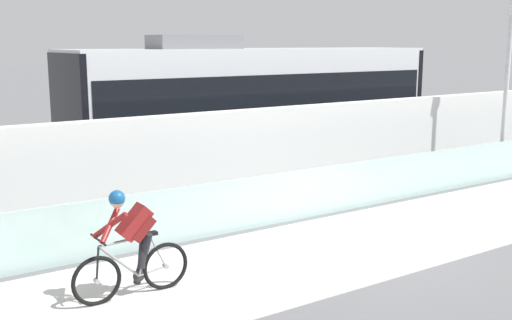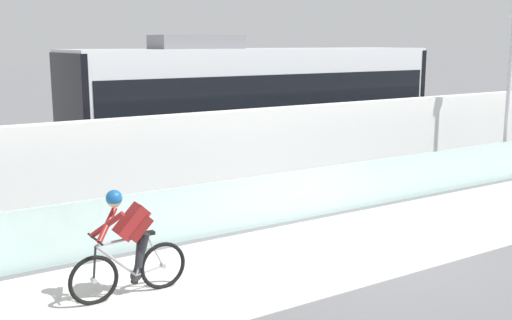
{
  "view_description": "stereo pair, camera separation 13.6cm",
  "coord_description": "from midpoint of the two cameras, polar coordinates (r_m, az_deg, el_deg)",
  "views": [
    {
      "loc": [
        -7.67,
        -7.95,
        3.62
      ],
      "look_at": [
        -0.8,
        2.35,
        1.25
      ],
      "focal_mm": 43.2,
      "sensor_mm": 36.0,
      "label": 1
    },
    {
      "loc": [
        -7.55,
        -8.03,
        3.62
      ],
      "look_at": [
        -0.8,
        2.35,
        1.25
      ],
      "focal_mm": 43.2,
      "sensor_mm": 36.0,
      "label": 2
    }
  ],
  "objects": [
    {
      "name": "ground_plane",
      "position": [
        11.61,
        9.51,
        -7.48
      ],
      "size": [
        200.0,
        200.0,
        0.0
      ],
      "primitive_type": "plane",
      "color": "slate"
    },
    {
      "name": "bike_path_deck",
      "position": [
        11.61,
        9.51,
        -7.45
      ],
      "size": [
        32.0,
        3.2,
        0.01
      ],
      "primitive_type": "cube",
      "color": "silver",
      "rests_on": "ground"
    },
    {
      "name": "glass_parapet",
      "position": [
        12.82,
        3.93,
        -3.21
      ],
      "size": [
        32.0,
        0.05,
        1.03
      ],
      "primitive_type": "cube",
      "color": "silver",
      "rests_on": "ground"
    },
    {
      "name": "concrete_barrier_wall",
      "position": [
        14.14,
        -0.49,
        0.43
      ],
      "size": [
        32.0,
        0.36,
        2.13
      ],
      "primitive_type": "cube",
      "color": "white",
      "rests_on": "ground"
    },
    {
      "name": "tram_rail_near",
      "position": [
        16.44,
        -5.23,
        -1.91
      ],
      "size": [
        32.0,
        0.08,
        0.01
      ],
      "primitive_type": "cube",
      "color": "#595654",
      "rests_on": "ground"
    },
    {
      "name": "tram_rail_far",
      "position": [
        17.69,
        -7.45,
        -1.05
      ],
      "size": [
        32.0,
        0.08,
        0.01
      ],
      "primitive_type": "cube",
      "color": "#595654",
      "rests_on": "ground"
    },
    {
      "name": "tram",
      "position": [
        17.87,
        -0.21,
        5.29
      ],
      "size": [
        11.06,
        2.54,
        3.81
      ],
      "color": "silver",
      "rests_on": "ground"
    },
    {
      "name": "cyclist_on_bike",
      "position": [
        9.03,
        -11.87,
        -7.72
      ],
      "size": [
        1.77,
        0.58,
        1.61
      ],
      "color": "black",
      "rests_on": "ground"
    },
    {
      "name": "lamp_post_antenna",
      "position": [
        17.93,
        22.16,
        9.0
      ],
      "size": [
        0.28,
        0.28,
        5.2
      ],
      "color": "gray",
      "rests_on": "ground"
    }
  ]
}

